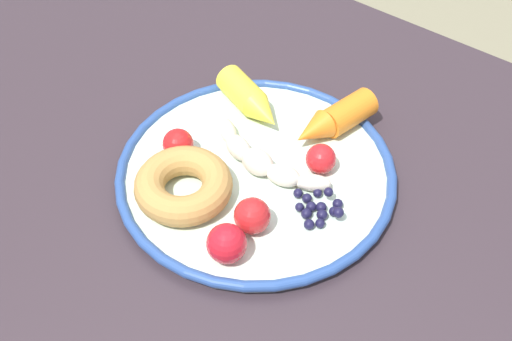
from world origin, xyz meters
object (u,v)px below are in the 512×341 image
object	(u,v)px
carrot_orange	(335,121)
tomato_near	(252,216)
carrot_yellow	(251,100)
dining_table	(250,250)
tomato_mid	(178,144)
banana	(262,160)
donut	(183,185)
plate	(256,172)
tomato_extra	(227,244)
tomato_far	(321,159)
blueberry_pile	(319,208)

from	to	relation	value
carrot_orange	tomato_near	distance (m)	0.18
carrot_yellow	carrot_orange	bearing A→B (deg)	17.76
dining_table	tomato_mid	world-z (taller)	tomato_mid
banana	carrot_orange	distance (m)	0.11
dining_table	donut	distance (m)	0.13
plate	tomato_extra	xyz separation A→B (m)	(0.05, -0.11, 0.02)
carrot_orange	donut	bearing A→B (deg)	-111.65
banana	tomato_mid	distance (m)	0.10
carrot_orange	tomato_extra	world-z (taller)	tomato_extra
tomato_extra	dining_table	bearing A→B (deg)	110.95
plate	carrot_yellow	xyz separation A→B (m)	(-0.07, 0.08, 0.02)
tomato_near	tomato_far	distance (m)	0.11
plate	donut	xyz separation A→B (m)	(-0.04, -0.08, 0.02)
tomato_extra	blueberry_pile	bearing A→B (deg)	68.65
donut	blueberry_pile	distance (m)	0.15
carrot_yellow	plate	bearing A→B (deg)	-48.26
carrot_yellow	tomato_far	size ratio (longest dim) A/B	3.24
carrot_yellow	tomato_near	world-z (taller)	tomato_near
banana	tomato_mid	size ratio (longest dim) A/B	4.76
carrot_yellow	blueberry_pile	xyz separation A→B (m)	(0.16, -0.08, -0.01)
banana	tomato_near	distance (m)	0.09
tomato_mid	carrot_orange	bearing A→B (deg)	49.99
carrot_yellow	blueberry_pile	bearing A→B (deg)	-27.51
plate	tomato_near	bearing A→B (deg)	-54.69
banana	tomato_mid	xyz separation A→B (m)	(-0.09, -0.04, 0.01)
tomato_near	dining_table	bearing A→B (deg)	134.58
donut	tomato_extra	xyz separation A→B (m)	(0.09, -0.03, 0.00)
dining_table	donut	world-z (taller)	donut
tomato_extra	carrot_orange	bearing A→B (deg)	93.88
carrot_orange	blueberry_pile	bearing A→B (deg)	-64.20
tomato_near	plate	bearing A→B (deg)	125.31
blueberry_pile	tomato_extra	size ratio (longest dim) A/B	1.55
dining_table	plate	xyz separation A→B (m)	(-0.02, 0.04, 0.09)
tomato_mid	tomato_extra	bearing A→B (deg)	-28.95
banana	tomato_near	world-z (taller)	tomato_near
donut	tomato_mid	world-z (taller)	tomato_mid
donut	dining_table	bearing A→B (deg)	29.32
carrot_yellow	tomato_far	xyz separation A→B (m)	(0.12, -0.03, -0.00)
dining_table	blueberry_pile	xyz separation A→B (m)	(0.07, 0.04, 0.10)
banana	blueberry_pile	xyz separation A→B (m)	(0.09, -0.01, -0.01)
dining_table	plate	distance (m)	0.10
tomato_near	banana	bearing A→B (deg)	121.25
blueberry_pile	carrot_yellow	bearing A→B (deg)	152.49
carrot_orange	donut	world-z (taller)	carrot_orange
dining_table	carrot_orange	distance (m)	0.19
dining_table	carrot_yellow	world-z (taller)	carrot_yellow
tomato_near	tomato_extra	size ratio (longest dim) A/B	0.94
carrot_yellow	tomato_extra	distance (m)	0.22
banana	carrot_orange	size ratio (longest dim) A/B	1.46
banana	tomato_mid	world-z (taller)	tomato_mid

